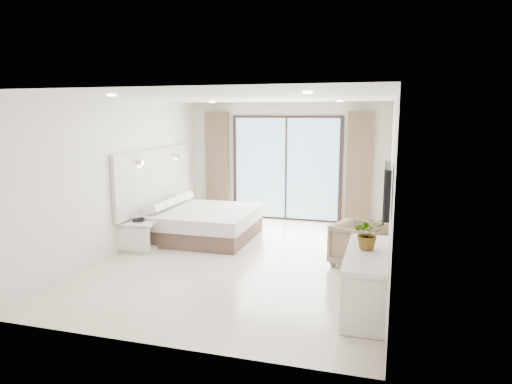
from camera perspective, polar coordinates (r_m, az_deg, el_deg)
ground at (r=7.87m, az=-1.13°, el=-8.33°), size 6.20×6.20×0.00m
room_shell at (r=8.38m, az=-0.78°, el=3.85°), size 4.62×6.22×2.72m
bed at (r=9.16m, az=-6.86°, el=-3.84°), size 2.06×1.96×0.71m
nightstand at (r=8.52m, az=-14.41°, el=-5.39°), size 0.62×0.53×0.52m
phone at (r=8.50m, az=-14.47°, el=-3.39°), size 0.22×0.19×0.06m
console_desk at (r=5.88m, az=13.66°, el=-9.14°), size 0.51×1.63×0.77m
plant at (r=5.87m, az=13.84°, el=-5.45°), size 0.47×0.50×0.32m
armchair at (r=7.60m, az=12.77°, el=-6.15°), size 0.92×0.95×0.78m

